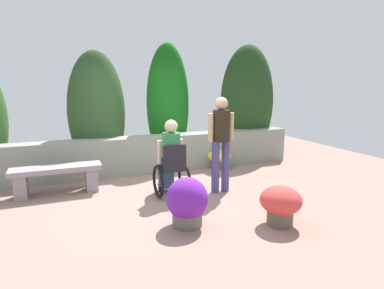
{
  "coord_description": "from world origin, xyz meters",
  "views": [
    {
      "loc": [
        -1.64,
        -5.23,
        1.96
      ],
      "look_at": [
        0.52,
        0.06,
        0.85
      ],
      "focal_mm": 30.6,
      "sensor_mm": 36.0,
      "label": 1
    }
  ],
  "objects_px": {
    "person_standing_companion": "(221,138)",
    "flower_pot_purple_near": "(281,203)",
    "stone_bench": "(57,176)",
    "flower_pot_red_accent": "(219,158)",
    "person_in_wheelchair": "(171,160)",
    "flower_pot_terracotta_by_wall": "(187,202)"
  },
  "relations": [
    {
      "from": "person_in_wheelchair",
      "to": "person_standing_companion",
      "type": "height_order",
      "value": "person_standing_companion"
    },
    {
      "from": "stone_bench",
      "to": "flower_pot_red_accent",
      "type": "xyz_separation_m",
      "value": [
        3.41,
        0.46,
        -0.08
      ]
    },
    {
      "from": "person_standing_companion",
      "to": "flower_pot_purple_near",
      "type": "relative_size",
      "value": 2.96
    },
    {
      "from": "person_in_wheelchair",
      "to": "flower_pot_red_accent",
      "type": "xyz_separation_m",
      "value": [
        1.58,
        1.26,
        -0.37
      ]
    },
    {
      "from": "stone_bench",
      "to": "person_standing_companion",
      "type": "bearing_deg",
      "value": -17.35
    },
    {
      "from": "flower_pot_purple_near",
      "to": "flower_pot_terracotta_by_wall",
      "type": "relative_size",
      "value": 0.84
    },
    {
      "from": "stone_bench",
      "to": "flower_pot_red_accent",
      "type": "distance_m",
      "value": 3.44
    },
    {
      "from": "person_in_wheelchair",
      "to": "flower_pot_purple_near",
      "type": "height_order",
      "value": "person_in_wheelchair"
    },
    {
      "from": "stone_bench",
      "to": "flower_pot_purple_near",
      "type": "xyz_separation_m",
      "value": [
        2.85,
        -2.51,
        -0.02
      ]
    },
    {
      "from": "flower_pot_terracotta_by_wall",
      "to": "flower_pot_red_accent",
      "type": "relative_size",
      "value": 1.28
    },
    {
      "from": "stone_bench",
      "to": "person_standing_companion",
      "type": "xyz_separation_m",
      "value": [
        2.71,
        -0.97,
        0.65
      ]
    },
    {
      "from": "flower_pot_terracotta_by_wall",
      "to": "flower_pot_purple_near",
      "type": "bearing_deg",
      "value": -20.6
    },
    {
      "from": "person_in_wheelchair",
      "to": "flower_pot_purple_near",
      "type": "xyz_separation_m",
      "value": [
        1.02,
        -1.72,
        -0.31
      ]
    },
    {
      "from": "person_standing_companion",
      "to": "flower_pot_terracotta_by_wall",
      "type": "distance_m",
      "value": 1.66
    },
    {
      "from": "stone_bench",
      "to": "flower_pot_terracotta_by_wall",
      "type": "height_order",
      "value": "flower_pot_terracotta_by_wall"
    },
    {
      "from": "flower_pot_red_accent",
      "to": "flower_pot_terracotta_by_wall",
      "type": "bearing_deg",
      "value": -124.94
    },
    {
      "from": "person_in_wheelchair",
      "to": "flower_pot_terracotta_by_wall",
      "type": "relative_size",
      "value": 1.94
    },
    {
      "from": "stone_bench",
      "to": "flower_pot_terracotta_by_wall",
      "type": "distance_m",
      "value": 2.64
    },
    {
      "from": "flower_pot_terracotta_by_wall",
      "to": "person_in_wheelchair",
      "type": "bearing_deg",
      "value": 81.61
    },
    {
      "from": "stone_bench",
      "to": "person_standing_companion",
      "type": "height_order",
      "value": "person_standing_companion"
    },
    {
      "from": "flower_pot_red_accent",
      "to": "person_in_wheelchair",
      "type": "bearing_deg",
      "value": -141.37
    },
    {
      "from": "stone_bench",
      "to": "person_standing_companion",
      "type": "distance_m",
      "value": 2.95
    }
  ]
}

